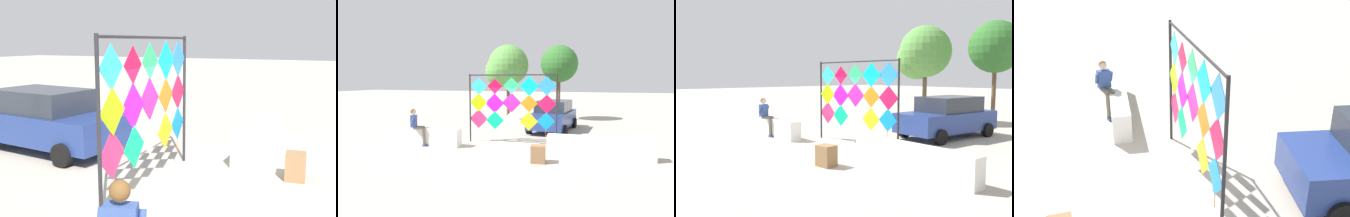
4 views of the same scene
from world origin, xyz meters
TOP-DOWN VIEW (x-y plane):
  - ground at (0.00, 0.00)m, footprint 120.00×120.00m
  - plaza_ledge_left at (-3.78, -0.59)m, footprint 3.80×0.48m
  - kite_display_rack at (0.04, 0.79)m, footprint 4.01×0.30m
  - seated_vendor at (-3.72, -0.91)m, footprint 0.77×0.60m

SIDE VIEW (x-z plane):
  - ground at x=0.00m, z-range 0.00..0.00m
  - plaza_ledge_left at x=-3.78m, z-range 0.00..0.78m
  - seated_vendor at x=-3.72m, z-range 0.16..1.78m
  - kite_display_rack at x=0.04m, z-range 0.32..3.45m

